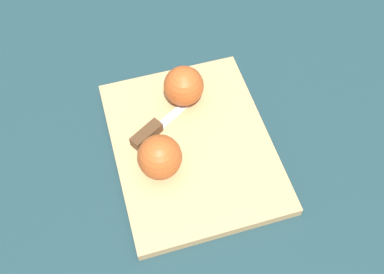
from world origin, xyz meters
TOP-DOWN VIEW (x-y plane):
  - ground_plane at (0.00, 0.00)m, footprint 4.00×4.00m
  - cutting_board at (0.00, 0.00)m, footprint 0.40×0.34m
  - apple_half_left at (-0.04, 0.06)m, footprint 0.08×0.08m
  - apple_half_right at (0.11, 0.00)m, footprint 0.08×0.08m
  - knife at (0.03, 0.08)m, footprint 0.11×0.13m

SIDE VIEW (x-z plane):
  - ground_plane at x=0.00m, z-range 0.00..0.00m
  - cutting_board at x=0.00m, z-range 0.00..0.02m
  - knife at x=0.03m, z-range 0.02..0.04m
  - apple_half_right at x=0.11m, z-range 0.02..0.10m
  - apple_half_left at x=-0.04m, z-range 0.02..0.10m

